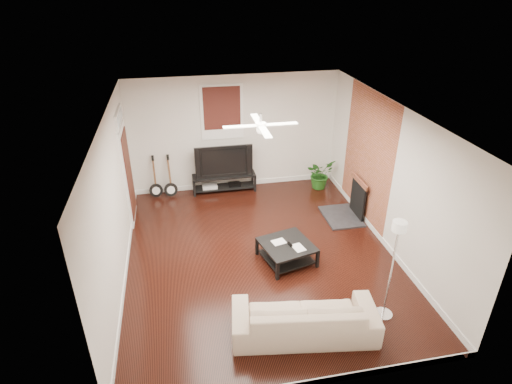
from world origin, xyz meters
TOP-DOWN VIEW (x-y plane):
  - room at (0.00, 0.00)m, footprint 5.01×6.01m
  - brick_accent at (2.49, 1.00)m, footprint 0.02×2.20m
  - fireplace at (2.20, 1.00)m, footprint 0.80×1.10m
  - window_back at (-0.30, 2.97)m, footprint 1.00×0.06m
  - door_left at (-2.46, 1.90)m, footprint 0.08×1.00m
  - tv_stand at (-0.33, 2.78)m, footprint 1.54×0.41m
  - tv at (-0.33, 2.80)m, footprint 1.38×0.18m
  - coffee_table at (0.45, -0.29)m, footprint 1.08×1.08m
  - sofa at (0.25, -2.07)m, footprint 2.24×1.13m
  - floor_lamp at (1.60, -1.97)m, footprint 0.33×0.33m
  - potted_plant at (2.04, 2.50)m, footprint 0.86×0.83m
  - guitar_left at (-1.99, 2.75)m, footprint 0.33×0.23m
  - guitar_right at (-1.64, 2.72)m, footprint 0.35×0.26m
  - ceiling_fan at (0.00, 0.00)m, footprint 1.24×1.24m

SIDE VIEW (x-z plane):
  - coffee_table at x=0.45m, z-range 0.00..0.37m
  - tv_stand at x=-0.33m, z-range 0.00..0.43m
  - sofa at x=0.25m, z-range 0.00..0.63m
  - potted_plant at x=2.04m, z-range 0.00..0.74m
  - fireplace at x=2.20m, z-range 0.00..0.92m
  - guitar_left at x=-1.99m, z-range 0.00..1.04m
  - guitar_right at x=-1.64m, z-range 0.00..1.04m
  - tv at x=-0.33m, z-range 0.43..1.23m
  - floor_lamp at x=1.60m, z-range 0.00..1.75m
  - door_left at x=-2.46m, z-range 0.00..2.50m
  - room at x=0.00m, z-range 0.00..2.80m
  - brick_accent at x=2.49m, z-range 0.00..2.80m
  - window_back at x=-0.30m, z-range 1.30..2.60m
  - ceiling_fan at x=0.00m, z-range 2.44..2.76m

